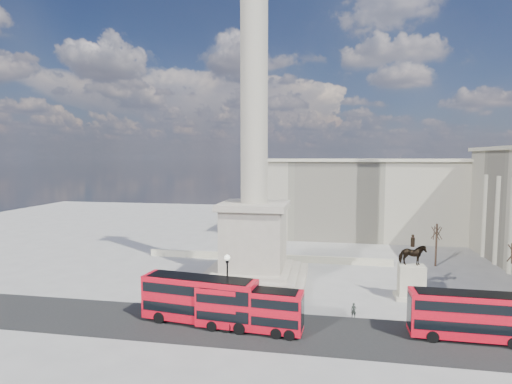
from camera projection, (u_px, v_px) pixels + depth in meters
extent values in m
plane|color=gray|center=(247.00, 293.00, 49.61)|extent=(180.00, 180.00, 0.00)
cube|color=black|center=(277.00, 330.00, 38.93)|extent=(120.00, 9.00, 0.01)
cube|color=#A69B8A|center=(254.00, 277.00, 54.47)|extent=(14.00, 14.00, 1.00)
cube|color=#A69B8A|center=(254.00, 272.00, 54.40)|extent=(12.00, 12.00, 0.50)
cube|color=#A69B8A|center=(254.00, 269.00, 54.36)|extent=(10.00, 10.00, 0.50)
cube|color=#A69B8A|center=(254.00, 238.00, 53.99)|extent=(8.00, 8.00, 8.00)
cube|color=#A69B8A|center=(254.00, 206.00, 53.61)|extent=(9.00, 9.00, 0.80)
cylinder|color=#A49C88|center=(254.00, 73.00, 52.11)|extent=(3.60, 3.60, 34.00)
cube|color=#BAB49A|center=(266.00, 257.00, 65.26)|extent=(40.00, 0.60, 1.10)
cube|color=beige|center=(376.00, 199.00, 84.70)|extent=(50.00, 16.00, 16.00)
cube|color=#BAB49A|center=(377.00, 160.00, 83.98)|extent=(51.00, 17.00, 0.60)
cube|color=red|center=(199.00, 299.00, 40.43)|extent=(12.12, 4.21, 4.37)
cube|color=black|center=(200.00, 306.00, 40.50)|extent=(11.66, 4.20, 0.97)
cube|color=black|center=(199.00, 288.00, 40.33)|extent=(11.66, 4.20, 0.97)
cube|color=black|center=(199.00, 277.00, 40.24)|extent=(10.91, 3.79, 0.06)
cylinder|color=black|center=(166.00, 313.00, 41.77)|extent=(1.54, 2.95, 1.19)
cylinder|color=black|center=(230.00, 322.00, 39.61)|extent=(1.54, 2.95, 1.19)
cylinder|color=black|center=(244.00, 323.00, 39.19)|extent=(1.54, 2.95, 1.19)
cube|color=red|center=(249.00, 308.00, 38.72)|extent=(10.58, 3.22, 3.84)
cube|color=black|center=(249.00, 315.00, 38.78)|extent=(10.17, 3.24, 0.85)
cube|color=black|center=(249.00, 298.00, 38.63)|extent=(10.17, 3.24, 0.85)
cube|color=black|center=(249.00, 289.00, 38.55)|extent=(9.52, 2.89, 0.06)
cylinder|color=black|center=(216.00, 322.00, 39.74)|extent=(1.24, 2.57, 1.04)
cylinder|color=black|center=(278.00, 329.00, 38.13)|extent=(1.24, 2.57, 1.04)
cylinder|color=black|center=(291.00, 330.00, 37.82)|extent=(1.24, 2.57, 1.04)
cube|color=red|center=(472.00, 315.00, 36.65)|extent=(11.05, 2.67, 4.06)
cube|color=black|center=(472.00, 323.00, 36.71)|extent=(10.61, 2.73, 0.90)
cube|color=black|center=(473.00, 304.00, 36.55)|extent=(10.61, 2.73, 0.90)
cube|color=black|center=(473.00, 294.00, 36.47)|extent=(9.95, 2.41, 0.06)
cylinder|color=black|center=(430.00, 331.00, 37.49)|extent=(1.14, 2.64, 1.10)
cylinder|color=black|center=(508.00, 337.00, 36.22)|extent=(1.14, 2.64, 1.10)
cylinder|color=black|center=(228.00, 320.00, 40.89)|extent=(0.47, 0.47, 0.54)
cylinder|color=black|center=(227.00, 291.00, 40.63)|extent=(0.17, 0.17, 6.47)
cylinder|color=black|center=(227.00, 261.00, 40.36)|extent=(0.32, 0.32, 0.32)
sphere|color=silver|center=(227.00, 258.00, 40.33)|extent=(0.60, 0.60, 0.60)
cube|color=#BAB49A|center=(411.00, 297.00, 47.69)|extent=(3.71, 2.78, 0.46)
cube|color=#BAB49A|center=(411.00, 282.00, 47.53)|extent=(2.97, 2.04, 4.08)
imported|color=black|center=(412.00, 255.00, 47.25)|extent=(3.02, 1.47, 2.50)
cylinder|color=black|center=(413.00, 242.00, 47.11)|extent=(0.46, 0.46, 1.11)
sphere|color=black|center=(413.00, 236.00, 47.05)|extent=(0.33, 0.33, 0.33)
cylinder|color=#332319|center=(436.00, 245.00, 61.77)|extent=(0.29, 0.29, 6.66)
imported|color=black|center=(354.00, 310.00, 41.99)|extent=(0.65, 0.51, 1.58)
imported|color=black|center=(464.00, 308.00, 42.60)|extent=(1.03, 0.97, 1.67)
imported|color=black|center=(278.00, 298.00, 45.26)|extent=(1.15, 1.10, 1.92)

